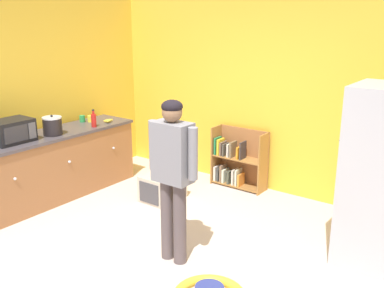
% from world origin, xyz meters
% --- Properties ---
extents(ground_plane, '(12.00, 12.00, 0.00)m').
position_xyz_m(ground_plane, '(0.00, 0.00, 0.00)').
color(ground_plane, beige).
rests_on(ground_plane, ground).
extents(back_wall, '(5.20, 0.06, 2.70)m').
position_xyz_m(back_wall, '(0.00, 2.33, 1.35)').
color(back_wall, yellow).
rests_on(back_wall, ground).
extents(left_side_wall, '(0.06, 2.99, 2.70)m').
position_xyz_m(left_side_wall, '(-2.63, 0.80, 1.35)').
color(left_side_wall, yellow).
rests_on(left_side_wall, ground).
extents(kitchen_counter, '(0.65, 2.39, 0.90)m').
position_xyz_m(kitchen_counter, '(-2.20, 0.32, 0.45)').
color(kitchen_counter, '#976139').
rests_on(kitchen_counter, ground).
extents(refrigerator, '(0.73, 0.68, 1.78)m').
position_xyz_m(refrigerator, '(1.76, 1.18, 0.89)').
color(refrigerator, '#B7BABF').
rests_on(refrigerator, ground).
extents(bookshelf, '(0.80, 0.28, 0.85)m').
position_xyz_m(bookshelf, '(-0.44, 2.14, 0.37)').
color(bookshelf, '#9F6D35').
rests_on(bookshelf, ground).
extents(standing_person, '(0.57, 0.22, 1.64)m').
position_xyz_m(standing_person, '(0.12, -0.00, 0.98)').
color(standing_person, '#554A4B').
rests_on(standing_person, ground).
extents(pet_carrier, '(0.42, 0.55, 0.36)m').
position_xyz_m(pet_carrier, '(-0.96, 1.09, 0.18)').
color(pet_carrier, beige).
rests_on(pet_carrier, ground).
extents(microwave, '(0.37, 0.48, 0.28)m').
position_xyz_m(microwave, '(-2.21, -0.24, 1.04)').
color(microwave, black).
rests_on(microwave, kitchen_counter).
extents(crock_pot, '(0.25, 0.25, 0.27)m').
position_xyz_m(crock_pot, '(-2.10, 0.27, 1.02)').
color(crock_pot, black).
rests_on(crock_pot, kitchen_counter).
extents(banana_bunch, '(0.12, 0.16, 0.04)m').
position_xyz_m(banana_bunch, '(-2.04, 1.19, 0.93)').
color(banana_bunch, yellow).
rests_on(banana_bunch, kitchen_counter).
extents(ketchup_bottle, '(0.07, 0.07, 0.25)m').
position_xyz_m(ketchup_bottle, '(-2.01, 0.88, 1.00)').
color(ketchup_bottle, red).
rests_on(ketchup_bottle, kitchen_counter).
extents(yellow_cup, '(0.08, 0.08, 0.09)m').
position_xyz_m(yellow_cup, '(-2.28, 1.05, 0.95)').
color(yellow_cup, yellow).
rests_on(yellow_cup, kitchen_counter).
extents(green_cup, '(0.08, 0.08, 0.09)m').
position_xyz_m(green_cup, '(-2.38, 0.98, 0.95)').
color(green_cup, green).
rests_on(green_cup, kitchen_counter).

